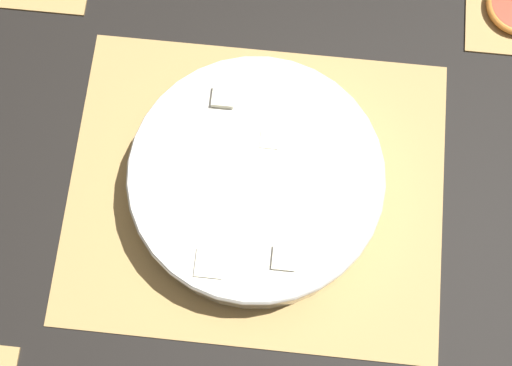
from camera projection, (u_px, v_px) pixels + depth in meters
name	position (u px, v px, depth m)	size (l,w,h in m)	color
ground_plane	(256.00, 191.00, 0.86)	(6.00, 6.00, 0.00)	black
bamboo_mat_center	(256.00, 190.00, 0.85)	(0.45, 0.37, 0.01)	#A8844C
fruit_salad_bowl	(256.00, 180.00, 0.82)	(0.29, 0.29, 0.08)	silver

